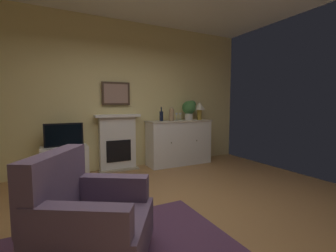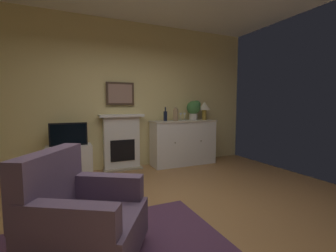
% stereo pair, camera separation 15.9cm
% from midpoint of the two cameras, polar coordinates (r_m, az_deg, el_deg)
% --- Properties ---
extents(ground_plane, '(5.92, 4.93, 0.10)m').
position_cam_midpoint_polar(ground_plane, '(2.81, 2.07, -23.22)').
color(ground_plane, '#9E7042').
rests_on(ground_plane, ground).
extents(wall_rear, '(5.92, 0.06, 2.94)m').
position_cam_midpoint_polar(wall_rear, '(4.78, -10.97, 7.36)').
color(wall_rear, '#EAD68C').
rests_on(wall_rear, ground_plane).
extents(fireplace_unit, '(0.87, 0.30, 1.10)m').
position_cam_midpoint_polar(fireplace_unit, '(4.71, -10.38, -3.87)').
color(fireplace_unit, white).
rests_on(fireplace_unit, ground_plane).
extents(framed_picture, '(0.55, 0.04, 0.45)m').
position_cam_midpoint_polar(framed_picture, '(4.70, -10.71, 7.82)').
color(framed_picture, '#473323').
extents(sideboard_cabinet, '(1.42, 0.49, 0.95)m').
position_cam_midpoint_polar(sideboard_cabinet, '(5.02, 4.67, -4.04)').
color(sideboard_cabinet, white).
rests_on(sideboard_cabinet, ground_plane).
extents(table_lamp, '(0.26, 0.26, 0.40)m').
position_cam_midpoint_polar(table_lamp, '(5.23, 9.83, 4.57)').
color(table_lamp, '#B79338').
rests_on(table_lamp, sideboard_cabinet).
extents(wine_bottle, '(0.08, 0.08, 0.29)m').
position_cam_midpoint_polar(wine_bottle, '(4.78, 0.29, 2.53)').
color(wine_bottle, black).
rests_on(wine_bottle, sideboard_cabinet).
extents(wine_glass_left, '(0.07, 0.07, 0.16)m').
position_cam_midpoint_polar(wine_glass_left, '(4.92, 4.08, 2.76)').
color(wine_glass_left, silver).
rests_on(wine_glass_left, sideboard_cabinet).
extents(wine_glass_center, '(0.07, 0.07, 0.16)m').
position_cam_midpoint_polar(wine_glass_center, '(5.00, 5.02, 2.79)').
color(wine_glass_center, silver).
rests_on(wine_glass_center, sideboard_cabinet).
extents(vase_decorative, '(0.11, 0.11, 0.28)m').
position_cam_midpoint_polar(vase_decorative, '(4.82, 2.84, 2.92)').
color(vase_decorative, '#9E7F5B').
rests_on(vase_decorative, sideboard_cabinet).
extents(tv_cabinet, '(0.75, 0.42, 0.58)m').
position_cam_midpoint_polar(tv_cabinet, '(4.47, -22.16, -8.07)').
color(tv_cabinet, white).
rests_on(tv_cabinet, ground_plane).
extents(tv_set, '(0.62, 0.07, 0.40)m').
position_cam_midpoint_polar(tv_set, '(4.36, -22.37, -1.89)').
color(tv_set, black).
rests_on(tv_set, tv_cabinet).
extents(potted_plant_small, '(0.30, 0.30, 0.43)m').
position_cam_midpoint_polar(potted_plant_small, '(5.14, 7.31, 4.34)').
color(potted_plant_small, beige).
rests_on(potted_plant_small, sideboard_cabinet).
extents(armchair, '(1.09, 1.07, 0.92)m').
position_cam_midpoint_polar(armchair, '(2.10, -18.42, -20.60)').
color(armchair, '#604C66').
rests_on(armchair, ground_plane).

